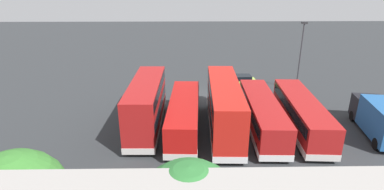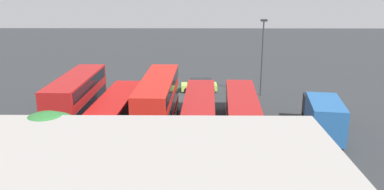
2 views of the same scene
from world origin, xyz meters
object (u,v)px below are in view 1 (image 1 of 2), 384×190
Objects in this scene: bus_single_deck_near_end at (301,113)px; bus_double_decker_fifth at (146,104)px; bus_single_deck_fourth at (184,114)px; box_truck_blue at (380,118)px; lamp_post_tall at (301,52)px; bus_double_decker_third at (224,106)px; car_hatchback_silver at (240,81)px; bus_single_deck_second at (262,113)px.

bus_double_decker_fifth is at bearing -1.76° from bus_single_deck_near_end.
bus_single_deck_fourth is at bearing 171.13° from bus_double_decker_fifth.
bus_single_deck_near_end is at bearing -179.47° from bus_single_deck_fourth.
lamp_post_tall is at bearing -75.49° from box_truck_blue.
bus_double_decker_third reaches higher than bus_single_deck_fourth.
bus_double_decker_third is 15.35m from lamp_post_tall.
lamp_post_tall is at bearing 166.02° from car_hatchback_silver.
bus_single_deck_near_end is at bearing -179.59° from bus_single_deck_second.
lamp_post_tall is (-10.48, -10.94, 2.47)m from bus_double_decker_third.
bus_single_deck_near_end and bus_single_deck_second have the same top height.
box_truck_blue reaches higher than bus_single_deck_near_end.
bus_single_deck_fourth is at bearing -4.26° from box_truck_blue.
lamp_post_tall is at bearing -142.52° from bus_single_deck_fourth.
bus_double_decker_third reaches higher than box_truck_blue.
bus_single_deck_second and bus_single_deck_fourth have the same top height.
bus_double_decker_third is at bearing 174.63° from bus_double_decker_fifth.
bus_single_deck_second is at bearing -7.64° from box_truck_blue.
lamp_post_tall reaches higher than bus_double_decker_third.
bus_single_deck_fourth is 18.07m from lamp_post_tall.
bus_single_deck_second is 7.12m from bus_single_deck_fourth.
car_hatchback_silver is at bearing -13.98° from lamp_post_tall.
car_hatchback_silver is at bearing -74.20° from bus_single_deck_near_end.
box_truck_blue is at bearing 104.51° from lamp_post_tall.
bus_single_deck_second is at bearing -179.41° from bus_single_deck_fourth.
bus_single_deck_second is (3.64, 0.03, -0.00)m from bus_single_deck_near_end.
bus_single_deck_near_end is at bearing -12.05° from box_truck_blue.
box_truck_blue is (-20.65, 1.82, -0.74)m from bus_double_decker_fifth.
bus_double_decker_third is 1.41× the size of lamp_post_tall.
bus_single_deck_near_end reaches higher than car_hatchback_silver.
box_truck_blue is 1.86× the size of car_hatchback_silver.
car_hatchback_silver is at bearing -54.12° from box_truck_blue.
box_truck_blue reaches higher than bus_single_deck_fourth.
bus_double_decker_fifth is at bearing -8.87° from bus_single_deck_fourth.
lamp_post_tall is (-14.10, -10.81, 3.30)m from bus_single_deck_fourth.
bus_single_deck_second is 10.20m from box_truck_blue.
bus_single_deck_fourth is (7.12, 0.07, -0.00)m from bus_single_deck_second.
bus_double_decker_third is 1.05× the size of bus_single_deck_fourth.
bus_double_decker_third is (7.14, 0.23, 0.83)m from bus_single_deck_near_end.
bus_single_deck_second is 3.61m from bus_double_decker_third.
bus_double_decker_fifth is at bearing 30.40° from lamp_post_tall.
bus_single_deck_second is at bearing 0.41° from bus_single_deck_near_end.
bus_single_deck_near_end is 1.01× the size of bus_double_decker_third.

